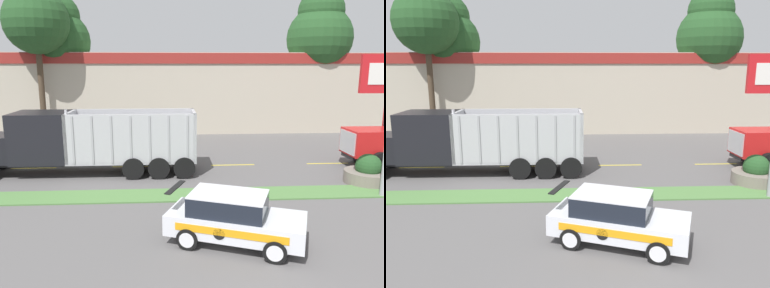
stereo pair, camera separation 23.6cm
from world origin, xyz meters
TOP-DOWN VIEW (x-y plane):
  - grass_verge at (0.00, 9.39)m, footprint 120.00×1.60m
  - centre_line_2 at (-9.21, 14.18)m, footprint 2.40×0.14m
  - centre_line_3 at (-3.81, 14.18)m, footprint 2.40×0.14m
  - centre_line_4 at (1.59, 14.18)m, footprint 2.40×0.14m
  - centre_line_5 at (6.99, 14.18)m, footprint 2.40×0.14m
  - dump_truck_trail at (-7.24, 13.05)m, footprint 11.51×2.67m
  - rally_car at (0.03, 4.99)m, footprint 4.51×3.17m
  - stone_planter at (7.34, 10.58)m, footprint 2.12×2.12m
  - store_building_backdrop at (1.44, 29.62)m, footprint 37.66×12.10m
  - tree_behind_left at (-11.28, 22.78)m, footprint 4.64×4.64m
  - tree_behind_right at (10.39, 25.17)m, footprint 5.22×5.22m
  - tree_behind_far_right at (-10.46, 25.50)m, footprint 4.75×4.75m

SIDE VIEW (x-z plane):
  - centre_line_2 at x=-9.21m, z-range 0.00..0.01m
  - centre_line_3 at x=-3.81m, z-range 0.00..0.01m
  - centre_line_4 at x=1.59m, z-range 0.00..0.01m
  - centre_line_5 at x=6.99m, z-range 0.00..0.01m
  - grass_verge at x=0.00m, z-range 0.00..0.06m
  - stone_planter at x=7.34m, z-range -0.21..1.19m
  - rally_car at x=0.03m, z-range 0.01..1.65m
  - dump_truck_trail at x=-7.24m, z-range -0.10..3.26m
  - store_building_backdrop at x=1.44m, z-range 0.00..6.39m
  - tree_behind_far_right at x=-10.46m, z-range 2.29..13.12m
  - tree_behind_right at x=10.39m, z-range 2.31..13.77m
  - tree_behind_left at x=-11.28m, z-range 2.93..14.90m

